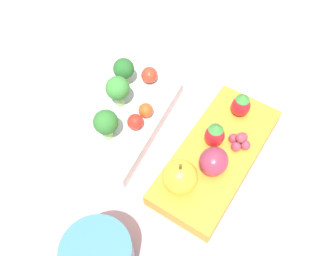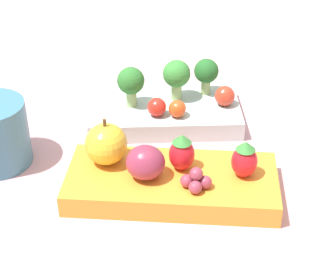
# 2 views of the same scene
# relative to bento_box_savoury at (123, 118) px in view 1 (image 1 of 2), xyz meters

# --- Properties ---
(ground_plane) EXTENTS (4.00, 4.00, 0.00)m
(ground_plane) POSITION_rel_bento_box_savoury_xyz_m (0.01, -0.08, -0.01)
(ground_plane) COLOR #C6939E
(bento_box_savoury) EXTENTS (0.21, 0.15, 0.02)m
(bento_box_savoury) POSITION_rel_bento_box_savoury_xyz_m (0.00, 0.00, 0.00)
(bento_box_savoury) COLOR silver
(bento_box_savoury) RESTS_ON ground_plane
(bento_box_fruit) EXTENTS (0.23, 0.11, 0.03)m
(bento_box_fruit) POSITION_rel_bento_box_savoury_xyz_m (0.03, -0.15, 0.00)
(bento_box_fruit) COLOR orange
(bento_box_fruit) RESTS_ON ground_plane
(broccoli_floret_0) EXTENTS (0.04, 0.04, 0.05)m
(broccoli_floret_0) POSITION_rel_bento_box_savoury_xyz_m (-0.04, -0.01, 0.05)
(broccoli_floret_0) COLOR #93B770
(broccoli_floret_0) RESTS_ON bento_box_savoury
(broccoli_floret_1) EXTENTS (0.03, 0.03, 0.05)m
(broccoli_floret_1) POSITION_rel_bento_box_savoury_xyz_m (0.05, 0.03, 0.04)
(broccoli_floret_1) COLOR #93B770
(broccoli_floret_1) RESTS_ON bento_box_savoury
(broccoli_floret_2) EXTENTS (0.04, 0.04, 0.06)m
(broccoli_floret_2) POSITION_rel_bento_box_savoury_xyz_m (0.01, 0.01, 0.05)
(broccoli_floret_2) COLOR #93B770
(broccoli_floret_2) RESTS_ON bento_box_savoury
(cherry_tomato_0) EXTENTS (0.02, 0.02, 0.02)m
(cherry_tomato_0) POSITION_rel_bento_box_savoury_xyz_m (-0.01, -0.03, 0.02)
(cherry_tomato_0) COLOR red
(cherry_tomato_0) RESTS_ON bento_box_savoury
(cherry_tomato_1) EXTENTS (0.02, 0.02, 0.02)m
(cherry_tomato_1) POSITION_rel_bento_box_savoury_xyz_m (0.02, -0.03, 0.02)
(cherry_tomato_1) COLOR #DB4C1E
(cherry_tomato_1) RESTS_ON bento_box_savoury
(cherry_tomato_2) EXTENTS (0.03, 0.03, 0.03)m
(cherry_tomato_2) POSITION_rel_bento_box_savoury_xyz_m (0.08, 0.00, 0.03)
(cherry_tomato_2) COLOR red
(cherry_tomato_2) RESTS_ON bento_box_savoury
(apple) EXTENTS (0.05, 0.05, 0.06)m
(apple) POSITION_rel_bento_box_savoury_xyz_m (-0.05, -0.14, 0.04)
(apple) COLOR gold
(apple) RESTS_ON bento_box_fruit
(strawberry_0) EXTENTS (0.03, 0.03, 0.04)m
(strawberry_0) POSITION_rel_bento_box_savoury_xyz_m (0.10, -0.15, 0.03)
(strawberry_0) COLOR red
(strawberry_0) RESTS_ON bento_box_fruit
(strawberry_1) EXTENTS (0.03, 0.03, 0.04)m
(strawberry_1) POSITION_rel_bento_box_savoury_xyz_m (0.04, -0.14, 0.03)
(strawberry_1) COLOR red
(strawberry_1) RESTS_ON bento_box_fruit
(plum) EXTENTS (0.04, 0.04, 0.04)m
(plum) POSITION_rel_bento_box_savoury_xyz_m (-0.00, -0.16, 0.03)
(plum) COLOR #892D47
(plum) RESTS_ON bento_box_fruit
(grape_cluster) EXTENTS (0.03, 0.03, 0.02)m
(grape_cluster) POSITION_rel_bento_box_savoury_xyz_m (0.05, -0.17, 0.02)
(grape_cluster) COLOR #93384C
(grape_cluster) RESTS_ON bento_box_fruit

